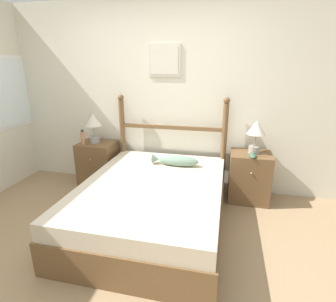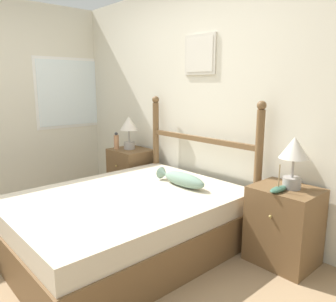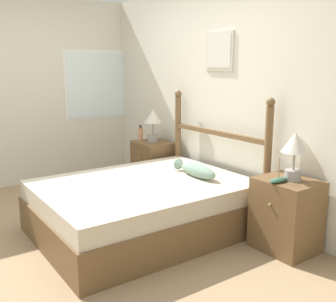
# 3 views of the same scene
# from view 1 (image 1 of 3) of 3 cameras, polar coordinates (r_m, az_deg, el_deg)

# --- Properties ---
(ground_plane) EXTENTS (16.00, 16.00, 0.00)m
(ground_plane) POSITION_cam_1_polar(r_m,az_deg,el_deg) (2.71, -12.27, -21.59)
(ground_plane) COLOR #9E7F5B
(wall_back) EXTENTS (6.40, 0.08, 2.55)m
(wall_back) POSITION_cam_1_polar(r_m,az_deg,el_deg) (3.74, -2.32, 11.44)
(wall_back) COLOR beige
(wall_back) RESTS_ON ground_plane
(bed) EXTENTS (1.52, 1.99, 0.51)m
(bed) POSITION_cam_1_polar(r_m,az_deg,el_deg) (2.97, -3.33, -11.32)
(bed) COLOR brown
(bed) RESTS_ON ground_plane
(headboard) EXTENTS (1.53, 0.08, 1.33)m
(headboard) POSITION_cam_1_polar(r_m,az_deg,el_deg) (3.66, 0.71, 2.46)
(headboard) COLOR brown
(headboard) RESTS_ON ground_plane
(nightstand_left) EXTENTS (0.51, 0.46, 0.65)m
(nightstand_left) POSITION_cam_1_polar(r_m,az_deg,el_deg) (4.02, -14.85, -2.68)
(nightstand_left) COLOR brown
(nightstand_left) RESTS_ON ground_plane
(nightstand_right) EXTENTS (0.51, 0.46, 0.65)m
(nightstand_right) POSITION_cam_1_polar(r_m,az_deg,el_deg) (3.61, 17.22, -5.37)
(nightstand_right) COLOR brown
(nightstand_right) RESTS_ON ground_plane
(table_lamp_left) EXTENTS (0.23, 0.23, 0.42)m
(table_lamp_left) POSITION_cam_1_polar(r_m,az_deg,el_deg) (3.87, -15.91, 5.83)
(table_lamp_left) COLOR gray
(table_lamp_left) RESTS_ON nightstand_left
(table_lamp_right) EXTENTS (0.23, 0.23, 0.42)m
(table_lamp_right) POSITION_cam_1_polar(r_m,az_deg,el_deg) (3.44, 18.64, 4.09)
(table_lamp_right) COLOR gray
(table_lamp_right) RESTS_ON nightstand_right
(bottle) EXTENTS (0.06, 0.06, 0.22)m
(bottle) POSITION_cam_1_polar(r_m,az_deg,el_deg) (3.87, -18.04, 2.80)
(bottle) COLOR tan
(bottle) RESTS_ON nightstand_left
(model_boat) EXTENTS (0.07, 0.21, 0.22)m
(model_boat) POSITION_cam_1_polar(r_m,az_deg,el_deg) (3.36, 17.94, -0.84)
(model_boat) COLOR #386651
(model_boat) RESTS_ON nightstand_right
(fish_pillow) EXTENTS (0.59, 0.15, 0.14)m
(fish_pillow) POSITION_cam_1_polar(r_m,az_deg,el_deg) (3.29, 1.70, -2.07)
(fish_pillow) COLOR gray
(fish_pillow) RESTS_ON bed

